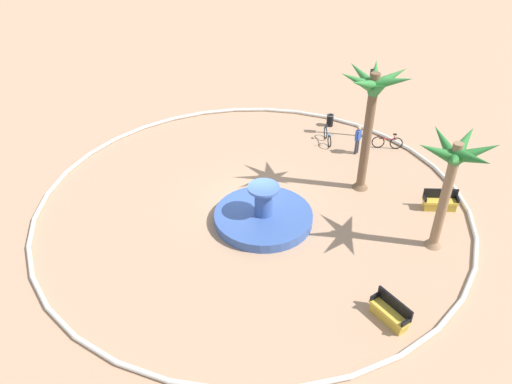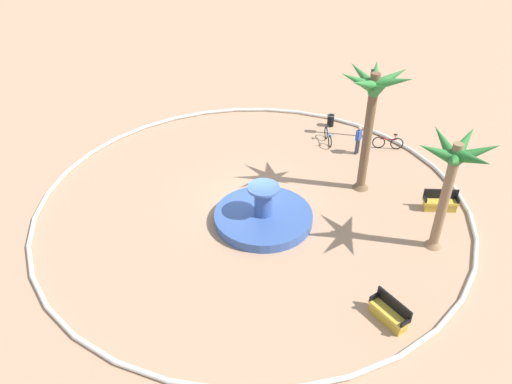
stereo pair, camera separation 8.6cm
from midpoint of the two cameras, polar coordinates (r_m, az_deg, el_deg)
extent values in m
plane|color=tan|center=(24.67, -0.23, -1.39)|extent=(80.00, 80.00, 0.00)
torus|color=silver|center=(24.61, -0.23, -1.20)|extent=(20.42, 20.42, 0.20)
cylinder|color=#38569E|center=(23.51, 0.92, -2.81)|extent=(4.49, 4.49, 0.45)
cylinder|color=#236093|center=(23.53, 0.91, -2.88)|extent=(3.95, 3.95, 0.34)
cylinder|color=#38569E|center=(22.97, 0.94, -1.05)|extent=(0.81, 0.81, 1.34)
cylinder|color=#3D5FAD|center=(22.55, 0.95, 0.45)|extent=(1.44, 1.44, 0.12)
cylinder|color=#8E6B4C|center=(22.14, 20.26, -0.65)|extent=(0.40, 0.40, 5.04)
cone|color=#8E6B4C|center=(23.46, 19.16, -5.15)|extent=(0.76, 0.76, 0.50)
cone|color=#28702D|center=(20.72, 19.51, 4.20)|extent=(1.81, 0.78, 1.18)
cone|color=#28702D|center=(20.37, 21.15, 3.19)|extent=(1.16, 1.83, 1.21)
cone|color=#28702D|center=(20.52, 22.96, 3.34)|extent=(1.33, 1.82, 1.02)
cone|color=#28702D|center=(21.27, 23.42, 4.08)|extent=(1.76, 0.57, 1.17)
cone|color=#28702D|center=(21.67, 22.22, 5.22)|extent=(1.45, 1.77, 1.03)
cone|color=#28702D|center=(21.52, 20.24, 5.11)|extent=(1.22, 1.82, 1.24)
cylinder|color=brown|center=(24.81, 12.34, 6.23)|extent=(0.43, 0.43, 6.04)
cone|color=brown|center=(26.22, 11.60, 0.93)|extent=(0.81, 0.81, 0.50)
cone|color=#337F38|center=(23.51, 11.32, 11.97)|extent=(1.79, 0.72, 1.19)
cone|color=#337F38|center=(23.08, 11.95, 11.58)|extent=(1.64, 1.63, 1.12)
cone|color=#337F38|center=(23.09, 13.64, 11.01)|extent=(0.85, 1.78, 1.33)
cone|color=#337F38|center=(23.53, 15.09, 11.72)|extent=(1.84, 1.11, 1.03)
cone|color=#337F38|center=(24.06, 14.78, 12.16)|extent=(1.83, 1.22, 1.12)
cone|color=#337F38|center=(24.38, 13.20, 12.66)|extent=(0.79, 1.81, 1.14)
cone|color=#337F38|center=(24.13, 11.80, 12.54)|extent=(1.57, 1.68, 1.19)
cube|color=gold|center=(19.64, 14.60, -12.76)|extent=(1.39, 1.56, 0.12)
cube|color=black|center=(19.55, 15.16, -11.88)|extent=(1.07, 1.30, 0.50)
cube|color=gold|center=(19.83, 14.49, -13.26)|extent=(1.28, 1.43, 0.39)
cube|color=black|center=(19.26, 16.32, -13.76)|extent=(0.40, 0.34, 0.24)
cube|color=black|center=(19.85, 13.08, -11.24)|extent=(0.40, 0.34, 0.24)
cube|color=gold|center=(25.60, 19.85, -1.02)|extent=(1.61, 0.55, 0.12)
cube|color=black|center=(25.60, 19.87, -0.20)|extent=(1.60, 0.13, 0.50)
cube|color=gold|center=(25.74, 19.74, -1.48)|extent=(1.49, 0.50, 0.39)
cube|color=black|center=(25.76, 21.50, -0.80)|extent=(0.09, 0.45, 0.24)
cube|color=black|center=(25.31, 18.29, -0.73)|extent=(0.09, 0.45, 0.24)
cylinder|color=black|center=(30.19, 12.50, 9.03)|extent=(0.12, 0.12, 3.63)
cylinder|color=black|center=(30.93, 12.11, 6.27)|extent=(0.28, 0.28, 0.30)
cube|color=black|center=(29.38, 13.00, 12.60)|extent=(0.32, 0.32, 0.44)
sphere|color=#F2EDCC|center=(29.38, 13.00, 12.60)|extent=(0.22, 0.22, 0.22)
cone|color=black|center=(29.28, 13.08, 13.10)|extent=(0.20, 0.20, 0.18)
cylinder|color=black|center=(31.68, 8.33, 7.82)|extent=(0.40, 0.40, 0.70)
torus|color=#4C4C51|center=(31.52, 8.38, 8.39)|extent=(0.46, 0.46, 0.06)
torus|color=black|center=(29.80, 13.49, 5.36)|extent=(0.72, 0.10, 0.72)
torus|color=black|center=(29.94, 15.39, 5.19)|extent=(0.72, 0.10, 0.72)
cylinder|color=#B21919|center=(29.76, 14.51, 5.67)|extent=(0.95, 0.10, 0.05)
cylinder|color=#B21919|center=(29.74, 15.22, 5.86)|extent=(0.04, 0.04, 0.30)
cube|color=black|center=(29.66, 15.27, 6.14)|extent=(0.21, 0.11, 0.06)
cylinder|color=#B21919|center=(29.64, 13.68, 5.97)|extent=(0.06, 0.44, 0.03)
torus|color=black|center=(29.40, 8.26, 5.57)|extent=(0.19, 0.72, 0.72)
torus|color=black|center=(30.24, 7.84, 6.50)|extent=(0.19, 0.72, 0.72)
cylinder|color=#1E66B2|center=(29.71, 8.08, 6.44)|extent=(0.22, 0.94, 0.05)
cylinder|color=#1E66B2|center=(29.94, 7.96, 7.01)|extent=(0.04, 0.04, 0.30)
cube|color=black|center=(29.86, 7.99, 7.30)|extent=(0.13, 0.21, 0.06)
cylinder|color=#1E66B2|center=(29.26, 8.30, 6.24)|extent=(0.44, 0.11, 0.03)
cylinder|color=#33333D|center=(29.05, 11.32, 5.03)|extent=(0.14, 0.14, 0.88)
cylinder|color=#33333D|center=(28.91, 11.13, 4.90)|extent=(0.14, 0.14, 0.88)
cube|color=#2D4CA5|center=(28.63, 11.39, 6.21)|extent=(0.36, 0.39, 0.56)
sphere|color=tan|center=(28.44, 11.48, 6.92)|extent=(0.22, 0.22, 0.22)
cylinder|color=#2D4CA5|center=(28.80, 11.62, 6.37)|extent=(0.09, 0.09, 0.53)
cylinder|color=#2D4CA5|center=(28.46, 11.16, 6.06)|extent=(0.09, 0.09, 0.53)
camera|label=1|loc=(0.04, -89.90, 0.07)|focal=36.16mm
camera|label=2|loc=(0.04, 90.10, -0.07)|focal=36.16mm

